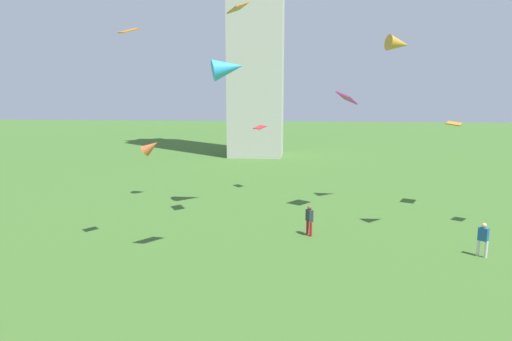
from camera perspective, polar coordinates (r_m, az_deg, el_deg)
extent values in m
cylinder|color=red|center=(26.22, 6.62, -7.23)|extent=(0.16, 0.16, 0.85)
cylinder|color=red|center=(25.90, 7.04, -7.47)|extent=(0.16, 0.16, 0.85)
cube|color=#2D3338|center=(25.84, 6.86, -5.74)|extent=(0.45, 0.53, 0.67)
sphere|color=brown|center=(25.72, 6.88, -4.76)|extent=(0.25, 0.25, 0.25)
cylinder|color=silver|center=(25.44, 26.58, -8.82)|extent=(0.16, 0.16, 0.84)
cylinder|color=silver|center=(25.30, 27.39, -8.98)|extent=(0.16, 0.16, 0.84)
cube|color=#235693|center=(25.15, 27.12, -7.27)|extent=(0.51, 0.51, 0.66)
sphere|color=#D8AD84|center=(25.03, 27.21, -6.28)|extent=(0.24, 0.24, 0.24)
cone|color=#32A8E7|center=(30.64, -3.61, 12.97)|extent=(2.61, 2.08, 1.79)
cube|color=red|center=(36.77, 0.51, 5.56)|extent=(1.19, 1.25, 0.30)
cube|color=#C36B19|center=(23.07, -15.97, 16.86)|extent=(1.06, 1.04, 0.37)
cube|color=orange|center=(27.01, -2.33, 20.13)|extent=(1.42, 1.61, 0.60)
cube|color=#BB781C|center=(33.85, 24.05, 5.52)|extent=(1.43, 1.62, 0.29)
cone|color=gold|center=(33.00, 17.79, 15.21)|extent=(1.88, 1.54, 1.24)
cone|color=#CC5E2F|center=(35.83, -13.28, 2.99)|extent=(1.58, 0.93, 1.48)
cube|color=#CE32A2|center=(30.37, 11.53, 9.12)|extent=(1.59, 1.92, 0.96)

